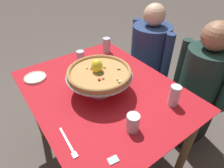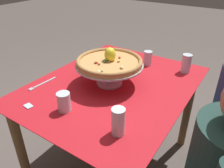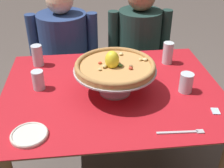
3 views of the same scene
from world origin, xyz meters
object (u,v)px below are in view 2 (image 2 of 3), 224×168
object	(u,v)px
water_glass_side_right	(64,103)
side_plate	(106,53)
sugar_packet	(28,106)
pizza_stand	(109,69)
water_glass_back_left	(186,65)
pizza	(109,61)
water_glass_back_right	(118,123)
water_glass_side_left	(148,59)
dinner_fork	(41,84)

from	to	relation	value
water_glass_side_right	side_plate	size ratio (longest dim) A/B	0.66
side_plate	sugar_packet	size ratio (longest dim) A/B	3.19
pizza_stand	water_glass_back_left	xyz separation A→B (m)	(-0.44, 0.36, -0.05)
pizza	water_glass_back_right	world-z (taller)	pizza
pizza	water_glass_side_left	xyz separation A→B (m)	(-0.40, 0.08, -0.11)
pizza_stand	pizza	size ratio (longest dim) A/B	1.04
water_glass_back_left	side_plate	size ratio (longest dim) A/B	0.82
pizza_stand	water_glass_back_left	world-z (taller)	pizza_stand
pizza_stand	dinner_fork	world-z (taller)	pizza_stand
water_glass_back_right	pizza_stand	bearing A→B (deg)	-141.07
pizza_stand	water_glass_side_left	size ratio (longest dim) A/B	3.99
water_glass_side_left	water_glass_side_right	bearing A→B (deg)	-8.25
water_glass_side_left	water_glass_back_left	bearing A→B (deg)	96.82
pizza_stand	water_glass_side_right	distance (m)	0.38
water_glass_side_right	water_glass_side_left	world-z (taller)	same
side_plate	dinner_fork	bearing A→B (deg)	-4.40
pizza	water_glass_side_left	world-z (taller)	pizza
pizza	side_plate	distance (m)	0.53
water_glass_back_left	dinner_fork	world-z (taller)	water_glass_back_left
water_glass_side_right	water_glass_back_left	world-z (taller)	water_glass_back_left
pizza	sugar_packet	xyz separation A→B (m)	(0.46, -0.23, -0.15)
pizza	side_plate	world-z (taller)	pizza
water_glass_side_right	dinner_fork	distance (m)	0.34
water_glass_back_right	sugar_packet	distance (m)	0.53
water_glass_side_left	side_plate	distance (m)	0.38
water_glass_side_right	water_glass_side_left	distance (m)	0.78
pizza_stand	side_plate	world-z (taller)	pizza_stand
dinner_fork	water_glass_side_left	bearing A→B (deg)	146.66
water_glass_back_left	sugar_packet	distance (m)	1.07
water_glass_side_right	water_glass_back_left	size ratio (longest dim) A/B	0.80
pizza_stand	water_glass_back_left	bearing A→B (deg)	140.81
pizza_stand	water_glass_side_left	bearing A→B (deg)	169.25
pizza_stand	side_plate	size ratio (longest dim) A/B	2.65
pizza	water_glass_side_right	size ratio (longest dim) A/B	3.87
water_glass_side_left	water_glass_back_right	bearing A→B (deg)	15.96
water_glass_side_right	water_glass_back_left	distance (m)	0.90
water_glass_back_left	pizza_stand	bearing A→B (deg)	-39.19
water_glass_back_left	water_glass_back_right	world-z (taller)	water_glass_back_right
water_glass_back_left	water_glass_side_left	bearing A→B (deg)	-83.18
side_plate	dinner_fork	world-z (taller)	side_plate
pizza_stand	pizza	distance (m)	0.05
water_glass_back_right	sugar_packet	world-z (taller)	water_glass_back_right
water_glass_back_right	sugar_packet	xyz separation A→B (m)	(0.09, -0.52, -0.06)
pizza_stand	pizza	bearing A→B (deg)	-167.75
water_glass_side_left	sugar_packet	xyz separation A→B (m)	(0.86, -0.30, -0.04)
pizza_stand	water_glass_back_right	xyz separation A→B (m)	(0.37, 0.30, -0.05)
side_plate	sugar_packet	world-z (taller)	side_plate
pizza_stand	sugar_packet	xyz separation A→B (m)	(0.46, -0.23, -0.10)
water_glass_side_right	pizza_stand	bearing A→B (deg)	174.48
pizza	dinner_fork	distance (m)	0.46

